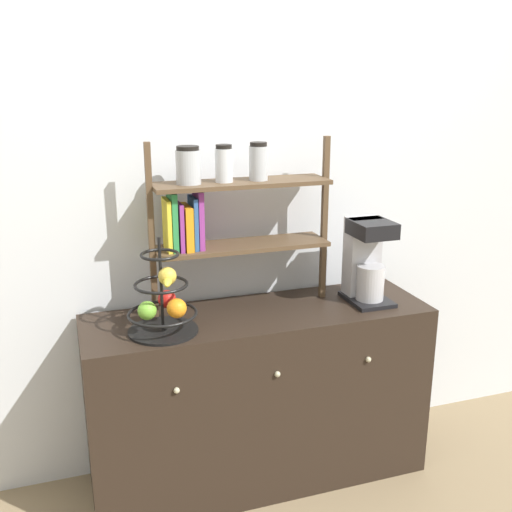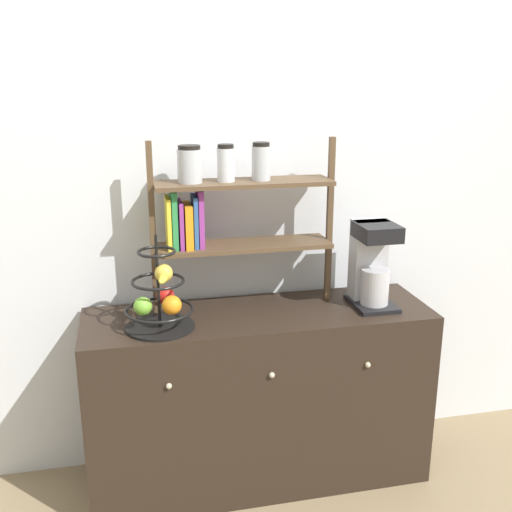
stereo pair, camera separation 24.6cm
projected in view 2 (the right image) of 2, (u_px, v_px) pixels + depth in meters
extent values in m
plane|color=#847051|center=(270.00, 505.00, 2.55)|extent=(12.00, 12.00, 0.00)
cube|color=silver|center=(246.00, 184.00, 2.64)|extent=(7.00, 0.05, 2.60)
cube|color=black|center=(259.00, 396.00, 2.65)|extent=(1.48, 0.45, 0.80)
sphere|color=#B2AD8C|center=(169.00, 386.00, 2.28)|extent=(0.02, 0.02, 0.02)
sphere|color=#B2AD8C|center=(272.00, 375.00, 2.37)|extent=(0.02, 0.02, 0.02)
sphere|color=#B2AD8C|center=(368.00, 365.00, 2.45)|extent=(0.02, 0.02, 0.02)
cube|color=black|center=(372.00, 304.00, 2.61)|extent=(0.17, 0.23, 0.02)
cube|color=#B7B7BC|center=(368.00, 259.00, 2.62)|extent=(0.15, 0.09, 0.35)
cylinder|color=#B7B7BC|center=(375.00, 286.00, 2.57)|extent=(0.12, 0.12, 0.15)
cube|color=black|center=(377.00, 232.00, 2.51)|extent=(0.16, 0.19, 0.07)
cylinder|color=black|center=(160.00, 327.00, 2.38)|extent=(0.27, 0.27, 0.01)
cylinder|color=black|center=(158.00, 281.00, 2.32)|extent=(0.01, 0.01, 0.37)
torus|color=black|center=(159.00, 310.00, 2.36)|extent=(0.27, 0.27, 0.01)
torus|color=black|center=(158.00, 281.00, 2.32)|extent=(0.21, 0.21, 0.01)
torus|color=black|center=(156.00, 252.00, 2.29)|extent=(0.15, 0.15, 0.01)
sphere|color=red|center=(165.00, 296.00, 2.41)|extent=(0.07, 0.07, 0.07)
sphere|color=#6BAD33|center=(143.00, 306.00, 2.30)|extent=(0.07, 0.07, 0.07)
sphere|color=orange|center=(172.00, 305.00, 2.30)|extent=(0.08, 0.08, 0.08)
ellipsoid|color=yellow|center=(165.00, 277.00, 2.31)|extent=(0.07, 0.15, 0.04)
sphere|color=gold|center=(164.00, 273.00, 2.31)|extent=(0.07, 0.07, 0.07)
cube|color=brown|center=(153.00, 230.00, 2.43)|extent=(0.02, 0.02, 0.72)
cube|color=brown|center=(330.00, 221.00, 2.59)|extent=(0.02, 0.02, 0.72)
cube|color=brown|center=(244.00, 245.00, 2.53)|extent=(0.73, 0.20, 0.02)
cube|color=brown|center=(244.00, 183.00, 2.46)|extent=(0.73, 0.20, 0.02)
cube|color=yellow|center=(168.00, 223.00, 2.44)|extent=(0.02, 0.13, 0.21)
cube|color=#2D8C47|center=(174.00, 219.00, 2.44)|extent=(0.02, 0.13, 0.24)
cube|color=#8C338C|center=(180.00, 224.00, 2.45)|extent=(0.02, 0.14, 0.19)
cube|color=orange|center=(188.00, 225.00, 2.46)|extent=(0.03, 0.15, 0.18)
cube|color=#2D599E|center=(195.00, 221.00, 2.46)|extent=(0.02, 0.12, 0.21)
cube|color=#8C338C|center=(200.00, 218.00, 2.46)|extent=(0.02, 0.12, 0.24)
cylinder|color=#ADB2B7|center=(190.00, 166.00, 2.39)|extent=(0.10, 0.10, 0.13)
cylinder|color=black|center=(189.00, 147.00, 2.37)|extent=(0.09, 0.09, 0.02)
cylinder|color=silver|center=(226.00, 165.00, 2.42)|extent=(0.07, 0.07, 0.13)
cylinder|color=black|center=(226.00, 146.00, 2.40)|extent=(0.06, 0.06, 0.02)
cylinder|color=#ADB2B7|center=(261.00, 163.00, 2.45)|extent=(0.08, 0.08, 0.14)
cylinder|color=black|center=(261.00, 144.00, 2.43)|extent=(0.07, 0.07, 0.02)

